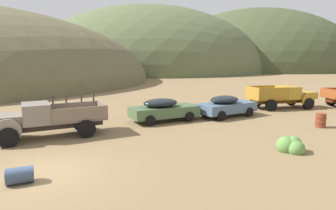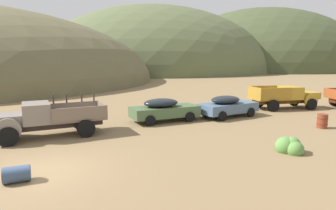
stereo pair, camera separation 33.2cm
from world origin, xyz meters
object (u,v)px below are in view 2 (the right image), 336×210
object	(u,v)px
truck_mustard	(288,97)
oil_drum_foreground	(322,121)
car_weathered_green	(167,109)
car_chalk_blue	(229,106)
truck_primer_gray	(39,119)
oil_drum_tipped	(17,174)

from	to	relation	value
truck_mustard	oil_drum_foreground	xyz separation A→B (m)	(-3.68, -6.22, -0.58)
car_weathered_green	oil_drum_foreground	bearing A→B (deg)	-37.22
car_weathered_green	car_chalk_blue	distance (m)	4.86
truck_primer_gray	oil_drum_foreground	size ratio (longest dim) A/B	6.97
truck_mustard	oil_drum_tipped	xyz separation A→B (m)	(-20.19, -7.53, -0.73)
car_weathered_green	oil_drum_foreground	size ratio (longest dim) A/B	5.62
truck_primer_gray	car_weathered_green	distance (m)	7.99
oil_drum_foreground	truck_mustard	bearing A→B (deg)	59.41
car_weathered_green	oil_drum_foreground	distance (m)	9.78
truck_primer_gray	oil_drum_foreground	bearing A→B (deg)	160.81
car_chalk_blue	oil_drum_foreground	distance (m)	6.12
car_weathered_green	truck_mustard	distance (m)	11.63
truck_mustard	oil_drum_foreground	distance (m)	7.25
oil_drum_tipped	truck_mustard	bearing A→B (deg)	20.46
truck_primer_gray	truck_mustard	distance (m)	19.60
oil_drum_tipped	oil_drum_foreground	bearing A→B (deg)	4.55
truck_primer_gray	oil_drum_tipped	size ratio (longest dim) A/B	7.19
truck_primer_gray	oil_drum_foreground	distance (m)	16.51
car_weathered_green	oil_drum_foreground	xyz separation A→B (m)	(7.94, -5.69, -0.38)
car_weathered_green	car_chalk_blue	bearing A→B (deg)	-6.68
truck_mustard	truck_primer_gray	bearing A→B (deg)	-164.31
truck_primer_gray	oil_drum_tipped	world-z (taller)	truck_primer_gray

